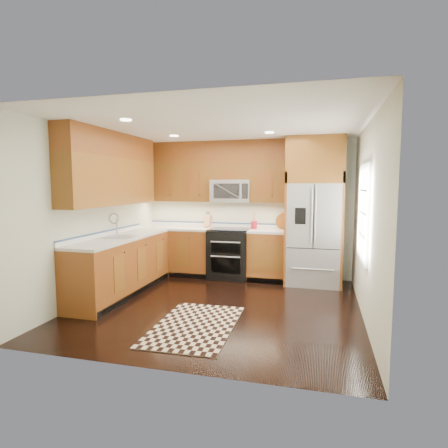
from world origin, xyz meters
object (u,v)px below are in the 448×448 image
(range, at_px, (230,254))
(knife_block, at_px, (208,221))
(utensil_crock, at_px, (254,223))
(refrigerator, at_px, (314,212))
(rug, at_px, (195,325))

(range, distance_m, knife_block, 0.81)
(knife_block, bearing_deg, utensil_crock, -4.91)
(utensil_crock, bearing_deg, range, -163.04)
(range, height_order, knife_block, knife_block)
(refrigerator, distance_m, rug, 3.12)
(refrigerator, xyz_separation_m, utensil_crock, (-1.11, 0.17, -0.25))
(refrigerator, height_order, knife_block, refrigerator)
(refrigerator, height_order, utensil_crock, refrigerator)
(rug, height_order, knife_block, knife_block)
(refrigerator, xyz_separation_m, knife_block, (-2.05, 0.25, -0.24))
(range, height_order, utensil_crock, utensil_crock)
(refrigerator, bearing_deg, range, 178.60)
(utensil_crock, bearing_deg, rug, -95.92)
(range, xyz_separation_m, utensil_crock, (0.44, 0.13, 0.58))
(rug, xyz_separation_m, utensil_crock, (0.27, 2.64, 1.04))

